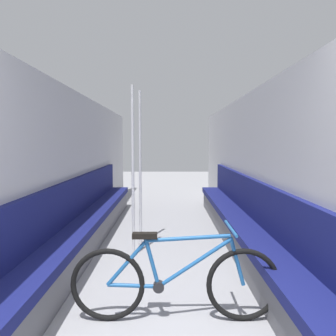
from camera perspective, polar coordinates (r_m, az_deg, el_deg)
wall_left at (r=4.82m, az=-16.64°, el=0.03°), size 0.10×10.05×2.20m
wall_right at (r=4.78m, az=15.10°, el=0.03°), size 0.10×10.05×2.20m
bench_seat_row_left at (r=4.75m, az=-14.30°, el=-9.61°), size 0.41×5.89×0.96m
bench_seat_row_right at (r=4.72m, az=12.69°, el=-9.67°), size 0.41×5.89×0.96m
bicycle at (r=2.81m, az=1.23°, el=-19.15°), size 1.71×0.46×0.78m
grab_pole_near at (r=4.64m, az=-4.88°, el=-0.43°), size 0.08×0.08×2.18m
grab_pole_far at (r=4.19m, az=-6.15°, el=-0.98°), size 0.08×0.08×2.18m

